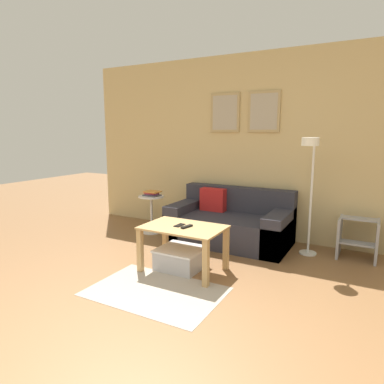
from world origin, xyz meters
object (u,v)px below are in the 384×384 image
Objects in this scene: cell_phone at (179,225)px; step_stool at (358,237)px; remote_control at (187,227)px; storage_bin at (181,258)px; book_stack at (152,193)px; coffee_table at (183,236)px; floor_lamp at (310,173)px; side_table at (151,210)px; couch at (230,224)px.

step_stool is (1.69, 1.30, -0.24)m from cell_phone.
step_stool is at bearing 53.35° from remote_control.
storage_bin is at bearing 166.15° from remote_control.
book_stack is 1.61× the size of remote_control.
book_stack is 1.73× the size of cell_phone.
floor_lamp is at bearing 42.80° from coffee_table.
storage_bin is at bearing -42.15° from side_table.
floor_lamp is (1.10, 1.02, 0.63)m from coffee_table.
side_table is (-1.21, -0.13, 0.08)m from couch.
floor_lamp is 2.99× the size of step_stool.
side_table is 3.69× the size of remote_control.
coffee_table is 1.55m from book_stack.
couch is at bearing -174.22° from step_stool.
side_table reaches higher than step_stool.
floor_lamp is at bearing 57.99° from remote_control.
side_table is (-1.09, 0.98, 0.22)m from storage_bin.
remote_control is (1.19, -1.06, -0.08)m from book_stack.
couch is at bearing 86.76° from cell_phone.
side_table is 1.16× the size of step_stool.
coffee_table is 1.81× the size of step_stool.
book_stack is at bearing -174.64° from couch.
couch is 6.59× the size of book_stack.
coffee_table is (-0.07, -1.15, 0.13)m from couch.
floor_lamp is 9.52× the size of remote_control.
cell_phone is 0.29× the size of step_stool.
coffee_table is 0.13m from remote_control.
remote_control reaches higher than cell_phone.
coffee_table is 0.60× the size of floor_lamp.
couch reaches higher than coffee_table.
side_table is at bearing -109.39° from book_stack.
coffee_table reaches higher than storage_bin.
side_table is at bearing -173.89° from couch.
book_stack is 1.50m from cell_phone.
storage_bin is 2.12m from step_stool.
storage_bin is 1.48m from side_table.
book_stack is at bearing 151.68° from remote_control.
couch is 1.29m from floor_lamp.
side_table is 0.26m from book_stack.
coffee_table is 0.28m from storage_bin.
coffee_table is at bearing -137.20° from floor_lamp.
cell_phone is at bearing -142.29° from step_stool.
book_stack is (0.01, 0.02, 0.26)m from side_table.
step_stool is (1.57, 0.16, -0.00)m from couch.
remote_control is at bearing -41.01° from side_table.
book_stack is (-1.08, 1.00, 0.47)m from storage_bin.
storage_bin is at bearing -96.28° from couch.
storage_bin is (-0.12, -1.11, -0.14)m from couch.
book_stack is (-2.23, 0.02, -0.43)m from floor_lamp.
coffee_table is 1.56× the size of side_table.
couch reaches higher than storage_bin.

